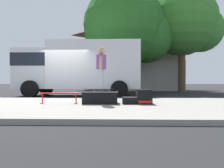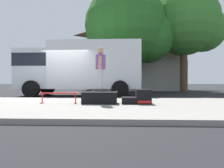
% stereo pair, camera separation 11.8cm
% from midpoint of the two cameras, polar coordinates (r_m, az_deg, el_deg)
% --- Properties ---
extents(ground_plane, '(140.00, 140.00, 0.00)m').
position_cam_midpoint_polar(ground_plane, '(9.64, -14.62, -4.30)').
color(ground_plane, black).
extents(sidewalk_slab, '(50.00, 5.00, 0.12)m').
position_cam_midpoint_polar(sidewalk_slab, '(6.84, -22.07, -5.83)').
color(sidewalk_slab, gray).
rests_on(sidewalk_slab, ground).
extents(skate_box, '(1.13, 0.67, 0.41)m').
position_cam_midpoint_polar(skate_box, '(6.45, -3.02, -3.71)').
color(skate_box, black).
rests_on(skate_box, sidewalk_slab).
extents(kicker_ramp, '(0.92, 0.61, 0.46)m').
position_cam_midpoint_polar(kicker_ramp, '(6.45, 8.27, -3.94)').
color(kicker_ramp, black).
rests_on(kicker_ramp, sidewalk_slab).
extents(grind_rail, '(1.27, 0.28, 0.35)m').
position_cam_midpoint_polar(grind_rail, '(6.70, -14.64, -3.21)').
color(grind_rail, red).
rests_on(grind_rail, sidewalk_slab).
extents(skateboard, '(0.81, 0.40, 0.07)m').
position_cam_midpoint_polar(skateboard, '(6.40, -2.77, -1.55)').
color(skateboard, black).
rests_on(skateboard, skate_box).
extents(skater_kid, '(0.33, 0.69, 1.34)m').
position_cam_midpoint_polar(skater_kid, '(6.42, -2.78, 5.63)').
color(skater_kid, silver).
rests_on(skater_kid, skateboard).
extents(box_truck, '(6.91, 2.63, 3.05)m').
position_cam_midpoint_polar(box_truck, '(11.65, -9.13, 4.93)').
color(box_truck, silver).
rests_on(box_truck, ground).
extents(street_tree_main, '(6.98, 6.35, 8.35)m').
position_cam_midpoint_polar(street_tree_main, '(16.17, 5.46, 15.56)').
color(street_tree_main, brown).
rests_on(street_tree_main, ground).
extents(street_tree_neighbour, '(6.10, 5.55, 8.55)m').
position_cam_midpoint_polar(street_tree_neighbour, '(18.00, 21.28, 15.98)').
color(street_tree_neighbour, brown).
rests_on(street_tree_neighbour, ground).
extents(house_behind, '(9.54, 8.22, 8.40)m').
position_cam_midpoint_polar(house_behind, '(22.05, 6.35, 9.52)').
color(house_behind, beige).
rests_on(house_behind, ground).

